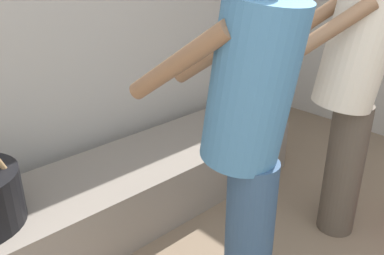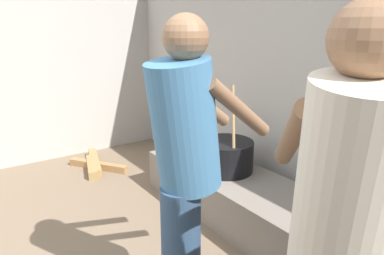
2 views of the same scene
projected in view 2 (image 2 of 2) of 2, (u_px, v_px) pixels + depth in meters
The scene contains 6 objects.
block_enclosure_rear at pixel (327, 77), 2.62m from camera, with size 5.51×0.20×2.27m, color #ADA8A0.
hearth_ledge at pixel (281, 221), 2.51m from camera, with size 2.77×0.60×0.35m, color slate.
cooking_pot_main at pixel (226, 156), 2.92m from camera, with size 0.45×0.45×0.71m.
cook_in_cream_shirt at pixel (343, 238), 1.05m from camera, with size 0.70×0.68×1.58m.
cook_in_blue_shirt at pixel (185, 160), 1.69m from camera, with size 0.42×0.69×1.56m.
firewood_pile at pixel (95, 165), 3.89m from camera, with size 0.77×0.45×0.09m.
Camera 2 is at (1.58, 0.20, 1.50)m, focal length 33.36 mm.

